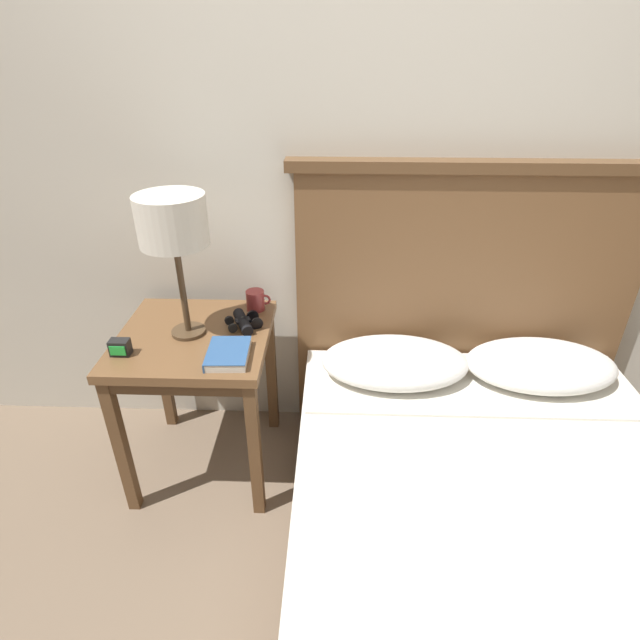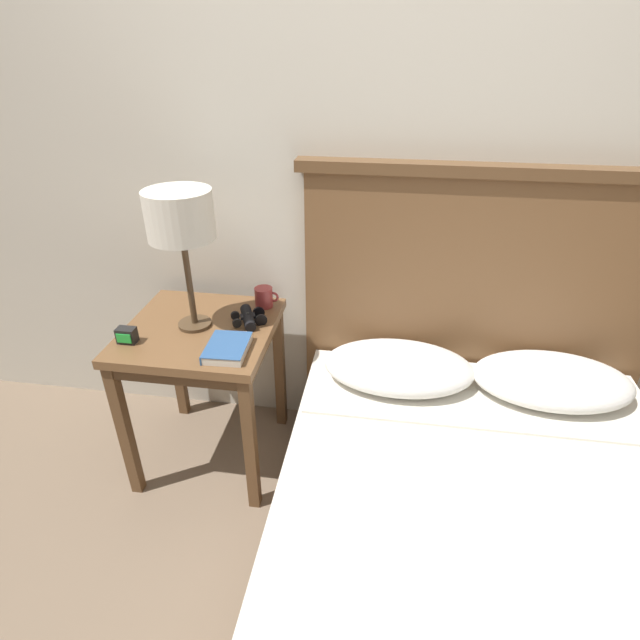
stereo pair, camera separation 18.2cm
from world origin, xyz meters
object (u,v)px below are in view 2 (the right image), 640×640
at_px(alarm_clock, 127,335).
at_px(bed, 486,550).
at_px(table_lamp, 180,219).
at_px(coffee_mug, 264,297).
at_px(binoculars_pair, 248,318).
at_px(nightstand, 202,346).
at_px(book_on_nightstand, 227,348).

bearing_deg(alarm_clock, bed, -16.60).
xyz_separation_m(table_lamp, coffee_mug, (0.23, 0.20, -0.39)).
xyz_separation_m(bed, binoculars_pair, (-0.91, 0.60, 0.43)).
bearing_deg(nightstand, alarm_clock, -145.71).
distance_m(bed, book_on_nightstand, 1.09).
height_order(bed, alarm_clock, bed).
bearing_deg(coffee_mug, bed, -40.51).
bearing_deg(alarm_clock, book_on_nightstand, -1.10).
xyz_separation_m(binoculars_pair, alarm_clock, (-0.41, -0.21, 0.01)).
bearing_deg(alarm_clock, table_lamp, 37.93).
relative_size(nightstand, table_lamp, 1.25).
distance_m(table_lamp, alarm_clock, 0.48).
xyz_separation_m(book_on_nightstand, coffee_mug, (0.05, 0.37, 0.03)).
xyz_separation_m(nightstand, coffee_mug, (0.21, 0.21, 0.13)).
xyz_separation_m(bed, coffee_mug, (-0.88, 0.75, 0.45)).
height_order(bed, table_lamp, bed).
bearing_deg(bed, nightstand, 153.56).
bearing_deg(bed, book_on_nightstand, 157.45).
bearing_deg(alarm_clock, coffee_mug, 39.35).
bearing_deg(book_on_nightstand, binoculars_pair, 84.96).
height_order(book_on_nightstand, coffee_mug, coffee_mug).
height_order(nightstand, book_on_nightstand, book_on_nightstand).
bearing_deg(bed, table_lamp, 153.65).
distance_m(nightstand, coffee_mug, 0.33).
distance_m(binoculars_pair, coffee_mug, 0.15).
bearing_deg(nightstand, bed, -26.44).
bearing_deg(bed, binoculars_pair, 146.33).
distance_m(nightstand, book_on_nightstand, 0.25).
xyz_separation_m(nightstand, bed, (1.09, -0.54, -0.31)).
height_order(binoculars_pair, alarm_clock, alarm_clock).
relative_size(bed, book_on_nightstand, 9.97).
relative_size(nightstand, binoculars_pair, 4.12).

